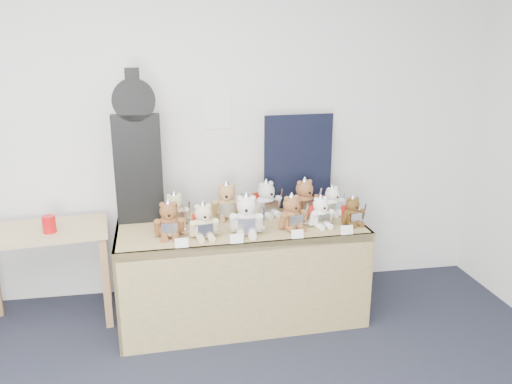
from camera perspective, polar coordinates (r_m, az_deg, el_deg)
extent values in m
plane|color=silver|center=(3.89, -16.87, 7.09)|extent=(6.00, 0.00, 6.00)
cube|color=white|center=(3.85, -4.45, 9.42)|extent=(0.21, 0.00, 0.30)
cube|color=olive|center=(3.54, -1.77, -4.18)|extent=(1.75, 0.79, 0.06)
cube|color=olive|center=(3.37, -0.65, -11.47)|extent=(1.72, 0.09, 0.72)
cube|color=olive|center=(3.64, -15.24, -9.86)|extent=(0.05, 0.72, 0.72)
cube|color=olive|center=(3.90, 10.79, -7.72)|extent=(0.05, 0.72, 0.72)
cube|color=#A18457|center=(3.76, -23.18, -4.16)|extent=(0.91, 0.59, 0.04)
cube|color=brown|center=(3.69, -16.75, -9.95)|extent=(0.06, 0.06, 0.68)
cube|color=brown|center=(4.05, -16.85, -7.52)|extent=(0.06, 0.06, 0.68)
cube|color=black|center=(3.59, -13.28, 2.55)|extent=(0.33, 0.11, 0.77)
cylinder|color=black|center=(3.51, -13.80, 10.19)|extent=(0.29, 0.11, 0.29)
cube|color=black|center=(3.50, -13.93, 12.06)|extent=(0.10, 0.09, 0.19)
cube|color=black|center=(3.84, 4.85, 3.49)|extent=(0.54, 0.07, 0.72)
cylinder|color=red|center=(3.65, -22.57, -3.42)|extent=(0.09, 0.09, 0.12)
ellipsoid|color=brown|center=(3.34, -9.87, -3.92)|extent=(0.17, 0.14, 0.16)
sphere|color=brown|center=(3.31, -9.96, -2.17)|extent=(0.12, 0.12, 0.12)
cylinder|color=brown|center=(3.26, -9.92, -2.60)|extent=(0.05, 0.03, 0.05)
sphere|color=black|center=(3.24, -9.91, -2.70)|extent=(0.02, 0.02, 0.02)
sphere|color=brown|center=(3.29, -10.67, -1.45)|extent=(0.04, 0.04, 0.04)
sphere|color=brown|center=(3.29, -9.34, -1.37)|extent=(0.04, 0.04, 0.04)
cylinder|color=brown|center=(3.32, -11.19, -3.99)|extent=(0.05, 0.09, 0.12)
cylinder|color=brown|center=(3.32, -8.55, -3.83)|extent=(0.05, 0.09, 0.12)
cylinder|color=brown|center=(3.30, -10.42, -5.04)|extent=(0.05, 0.11, 0.05)
cylinder|color=brown|center=(3.31, -9.17, -4.96)|extent=(0.05, 0.11, 0.05)
cube|color=silver|center=(3.28, -9.83, -4.23)|extent=(0.11, 0.02, 0.09)
cone|color=silver|center=(3.29, -10.01, -1.35)|extent=(0.10, 0.10, 0.08)
cube|color=silver|center=(3.30, -8.13, -3.48)|extent=(0.01, 0.04, 0.17)
cube|color=silver|center=(3.33, -8.09, -4.53)|extent=(0.05, 0.01, 0.01)
ellipsoid|color=beige|center=(3.30, -6.02, -4.08)|extent=(0.17, 0.15, 0.16)
sphere|color=beige|center=(3.26, -6.07, -2.38)|extent=(0.11, 0.11, 0.11)
cylinder|color=beige|center=(3.22, -5.90, -2.79)|extent=(0.05, 0.03, 0.05)
sphere|color=black|center=(3.21, -5.84, -2.88)|extent=(0.02, 0.02, 0.02)
sphere|color=beige|center=(3.24, -6.74, -1.70)|extent=(0.04, 0.04, 0.04)
sphere|color=beige|center=(3.26, -5.46, -1.58)|extent=(0.04, 0.04, 0.04)
cylinder|color=beige|center=(3.27, -7.23, -4.19)|extent=(0.05, 0.09, 0.12)
cylinder|color=beige|center=(3.29, -4.70, -3.95)|extent=(0.05, 0.09, 0.12)
cylinder|color=beige|center=(3.26, -6.42, -5.19)|extent=(0.06, 0.11, 0.05)
cylinder|color=beige|center=(3.27, -5.21, -5.07)|extent=(0.06, 0.11, 0.05)
cube|color=silver|center=(3.24, -5.82, -4.38)|extent=(0.10, 0.03, 0.09)
cone|color=silver|center=(3.25, -6.10, -1.57)|extent=(0.10, 0.10, 0.07)
cube|color=silver|center=(3.28, -4.27, -3.60)|extent=(0.02, 0.04, 0.16)
cube|color=silver|center=(3.30, -4.24, -4.61)|extent=(0.05, 0.01, 0.01)
cube|color=#B01D14|center=(3.35, -6.22, -3.56)|extent=(0.13, 0.04, 0.14)
ellipsoid|color=silver|center=(3.34, -1.08, -3.53)|extent=(0.20, 0.18, 0.18)
sphere|color=silver|center=(3.30, -1.09, -1.57)|extent=(0.13, 0.13, 0.13)
cylinder|color=silver|center=(3.25, -1.10, -2.04)|extent=(0.06, 0.04, 0.06)
sphere|color=black|center=(3.23, -1.11, -2.15)|extent=(0.02, 0.02, 0.02)
sphere|color=silver|center=(3.29, -1.84, -0.72)|extent=(0.04, 0.04, 0.04)
sphere|color=silver|center=(3.29, -0.35, -0.72)|extent=(0.04, 0.04, 0.04)
cylinder|color=silver|center=(3.32, -2.56, -3.52)|extent=(0.07, 0.11, 0.14)
cylinder|color=silver|center=(3.32, 0.39, -3.52)|extent=(0.07, 0.11, 0.14)
cylinder|color=silver|center=(3.30, -1.79, -4.74)|extent=(0.07, 0.12, 0.05)
cylinder|color=silver|center=(3.30, -0.38, -4.74)|extent=(0.07, 0.12, 0.05)
cube|color=silver|center=(3.27, -1.10, -3.88)|extent=(0.12, 0.04, 0.10)
cone|color=silver|center=(3.29, -1.09, -0.65)|extent=(0.11, 0.11, 0.09)
cube|color=silver|center=(3.30, 0.86, -3.16)|extent=(0.02, 0.05, 0.19)
cube|color=silver|center=(3.32, 0.86, -4.32)|extent=(0.05, 0.02, 0.01)
ellipsoid|color=brown|center=(3.44, 4.04, -3.11)|extent=(0.19, 0.17, 0.16)
sphere|color=brown|center=(3.41, 4.07, -1.42)|extent=(0.12, 0.12, 0.12)
cylinder|color=brown|center=(3.37, 4.48, -1.80)|extent=(0.05, 0.04, 0.05)
sphere|color=black|center=(3.36, 4.62, -1.88)|extent=(0.02, 0.02, 0.02)
sphere|color=brown|center=(3.38, 3.52, -0.77)|extent=(0.04, 0.04, 0.04)
sphere|color=brown|center=(3.41, 4.64, -0.61)|extent=(0.04, 0.04, 0.04)
cylinder|color=brown|center=(3.39, 3.08, -3.27)|extent=(0.07, 0.10, 0.12)
cylinder|color=brown|center=(3.46, 5.29, -2.90)|extent=(0.07, 0.10, 0.12)
cylinder|color=brown|center=(3.40, 3.95, -4.20)|extent=(0.07, 0.11, 0.05)
cylinder|color=brown|center=(3.43, 5.00, -4.01)|extent=(0.07, 0.11, 0.05)
cube|color=silver|center=(3.39, 4.55, -3.36)|extent=(0.10, 0.04, 0.09)
cone|color=silver|center=(3.39, 4.09, -0.62)|extent=(0.10, 0.10, 0.08)
cube|color=silver|center=(3.45, 5.75, -2.53)|extent=(0.02, 0.04, 0.17)
cube|color=silver|center=(3.48, 5.72, -3.52)|extent=(0.05, 0.02, 0.01)
ellipsoid|color=white|center=(3.51, 7.32, -2.92)|extent=(0.17, 0.15, 0.14)
sphere|color=white|center=(3.48, 7.38, -1.44)|extent=(0.11, 0.11, 0.11)
cylinder|color=white|center=(3.45, 7.73, -1.77)|extent=(0.05, 0.03, 0.04)
sphere|color=black|center=(3.43, 7.86, -1.85)|extent=(0.02, 0.02, 0.02)
sphere|color=white|center=(3.45, 6.91, -0.86)|extent=(0.03, 0.03, 0.03)
sphere|color=white|center=(3.49, 7.90, -0.73)|extent=(0.03, 0.03, 0.03)
cylinder|color=white|center=(3.46, 6.48, -3.05)|extent=(0.06, 0.09, 0.11)
cylinder|color=white|center=(3.53, 8.44, -2.76)|extent=(0.06, 0.09, 0.11)
cylinder|color=white|center=(3.47, 7.23, -3.88)|extent=(0.06, 0.10, 0.04)
cylinder|color=white|center=(3.50, 8.16, -3.74)|extent=(0.06, 0.10, 0.04)
cube|color=silver|center=(3.47, 7.77, -3.15)|extent=(0.09, 0.03, 0.08)
cone|color=silver|center=(3.47, 7.41, -0.74)|extent=(0.09, 0.09, 0.07)
cube|color=silver|center=(3.52, 8.84, -2.44)|extent=(0.02, 0.04, 0.15)
cube|color=silver|center=(3.54, 8.80, -3.32)|extent=(0.04, 0.01, 0.01)
cube|color=#B01D14|center=(3.55, 6.91, -2.50)|extent=(0.12, 0.05, 0.13)
ellipsoid|color=brown|center=(3.58, 10.90, -2.76)|extent=(0.16, 0.14, 0.13)
sphere|color=brown|center=(3.56, 10.97, -1.40)|extent=(0.10, 0.10, 0.10)
cylinder|color=brown|center=(3.53, 11.34, -1.70)|extent=(0.05, 0.03, 0.04)
sphere|color=black|center=(3.51, 11.47, -1.77)|extent=(0.02, 0.02, 0.02)
sphere|color=brown|center=(3.53, 10.57, -0.87)|extent=(0.03, 0.03, 0.03)
sphere|color=brown|center=(3.56, 11.44, -0.75)|extent=(0.03, 0.03, 0.03)
cylinder|color=brown|center=(3.54, 10.18, -2.88)|extent=(0.05, 0.08, 0.10)
cylinder|color=brown|center=(3.60, 11.89, -2.60)|extent=(0.05, 0.08, 0.10)
cylinder|color=brown|center=(3.54, 10.87, -3.64)|extent=(0.06, 0.09, 0.04)
cylinder|color=brown|center=(3.58, 11.68, -3.50)|extent=(0.06, 0.09, 0.04)
cube|color=silver|center=(3.54, 11.36, -2.96)|extent=(0.09, 0.03, 0.07)
cone|color=silver|center=(3.54, 11.01, -0.75)|extent=(0.08, 0.08, 0.06)
cube|color=silver|center=(3.60, 12.27, -2.31)|extent=(0.02, 0.03, 0.14)
cube|color=silver|center=(3.62, 12.22, -3.11)|extent=(0.04, 0.01, 0.01)
cube|color=#B01D14|center=(3.62, 10.47, -2.37)|extent=(0.11, 0.05, 0.12)
ellipsoid|color=beige|center=(3.55, -9.25, -2.72)|extent=(0.17, 0.16, 0.15)
sphere|color=beige|center=(3.52, -9.33, -1.15)|extent=(0.11, 0.11, 0.11)
cylinder|color=beige|center=(3.48, -9.17, -1.50)|extent=(0.05, 0.03, 0.05)
sphere|color=black|center=(3.46, -9.11, -1.58)|extent=(0.02, 0.02, 0.02)
sphere|color=beige|center=(3.50, -9.94, -0.53)|extent=(0.04, 0.04, 0.04)
sphere|color=beige|center=(3.51, -8.78, -0.41)|extent=(0.04, 0.04, 0.04)
cylinder|color=beige|center=(3.52, -10.35, -2.82)|extent=(0.06, 0.09, 0.11)
cylinder|color=beige|center=(3.54, -8.05, -2.57)|extent=(0.06, 0.09, 0.11)
cylinder|color=beige|center=(3.51, -9.60, -3.72)|extent=(0.06, 0.11, 0.05)
cylinder|color=beige|center=(3.52, -8.50, -3.60)|extent=(0.06, 0.11, 0.05)
cube|color=silver|center=(3.49, -9.06, -2.96)|extent=(0.10, 0.04, 0.08)
cone|color=silver|center=(3.51, -9.36, -0.41)|extent=(0.10, 0.10, 0.07)
cube|color=silver|center=(3.53, -7.66, -2.24)|extent=(0.02, 0.04, 0.16)
cube|color=silver|center=(3.55, -7.62, -3.17)|extent=(0.05, 0.01, 0.01)
ellipsoid|color=#A37F51|center=(3.65, -3.35, -1.83)|extent=(0.19, 0.17, 0.17)
sphere|color=#A37F51|center=(3.62, -3.38, -0.07)|extent=(0.13, 0.13, 0.13)
cylinder|color=#A37F51|center=(3.57, -3.39, -0.46)|extent=(0.06, 0.04, 0.05)
sphere|color=black|center=(3.55, -3.39, -0.55)|extent=(0.02, 0.02, 0.02)
sphere|color=#A37F51|center=(3.61, -4.06, 0.68)|extent=(0.04, 0.04, 0.04)
sphere|color=#A37F51|center=(3.60, -2.73, 0.70)|extent=(0.04, 0.04, 0.04)
cylinder|color=#A37F51|center=(3.63, -4.67, -1.82)|extent=(0.06, 0.10, 0.13)
cylinder|color=#A37F51|center=(3.63, -2.05, -1.79)|extent=(0.06, 0.10, 0.13)
cylinder|color=#A37F51|center=(3.61, -3.97, -2.89)|extent=(0.07, 0.12, 0.05)
cylinder|color=#A37F51|center=(3.61, -2.72, -2.87)|extent=(0.07, 0.12, 0.05)
cube|color=silver|center=(3.59, -3.36, -2.10)|extent=(0.12, 0.03, 0.10)
cone|color=silver|center=(3.60, -3.40, 0.76)|extent=(0.11, 0.11, 0.08)
cube|color=silver|center=(3.61, -1.63, -1.45)|extent=(0.02, 0.04, 0.18)
cube|color=silver|center=(3.63, -1.62, -2.50)|extent=(0.05, 0.01, 0.01)
ellipsoid|color=beige|center=(3.70, 1.15, -1.57)|extent=(0.22, 0.20, 0.17)
sphere|color=beige|center=(3.67, 1.16, 0.14)|extent=(0.13, 0.13, 0.13)
cylinder|color=beige|center=(3.63, 1.65, -0.20)|extent=(0.06, 0.05, 0.05)
sphere|color=black|center=(3.62, 1.82, -0.27)|extent=(0.02, 0.02, 0.02)
sphere|color=beige|center=(3.63, 0.64, 0.78)|extent=(0.04, 0.04, 0.04)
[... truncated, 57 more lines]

